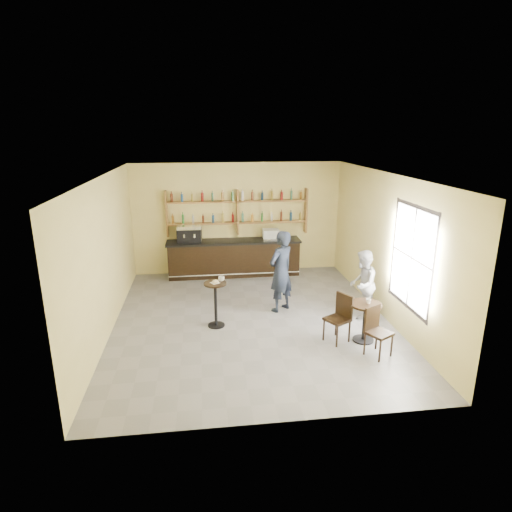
{
  "coord_description": "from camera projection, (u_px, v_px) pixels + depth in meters",
  "views": [
    {
      "loc": [
        -1.02,
        -8.68,
        4.11
      ],
      "look_at": [
        0.2,
        0.8,
        1.25
      ],
      "focal_mm": 30.0,
      "sensor_mm": 36.0,
      "label": 1
    }
  ],
  "objects": [
    {
      "name": "cup_cafe",
      "position": [
        369.0,
        301.0,
        8.39
      ],
      "size": [
        0.12,
        0.12,
        0.09
      ],
      "primitive_type": "imported",
      "rotation": [
        0.0,
        0.0,
        -0.3
      ],
      "color": "white",
      "rests_on": "cafe_table"
    },
    {
      "name": "pedestal_table",
      "position": [
        216.0,
        305.0,
        9.13
      ],
      "size": [
        0.59,
        0.59,
        0.99
      ],
      "primitive_type": null,
      "rotation": [
        0.0,
        0.0,
        -0.27
      ],
      "color": "black",
      "rests_on": "floor"
    },
    {
      "name": "wall_front",
      "position": [
        282.0,
        322.0,
        5.77
      ],
      "size": [
        7.0,
        0.0,
        7.0
      ],
      "primitive_type": "plane",
      "rotation": [
        -1.57,
        0.0,
        0.0
      ],
      "color": "#EAD985",
      "rests_on": "floor"
    },
    {
      "name": "window_frame",
      "position": [
        411.0,
        258.0,
        8.29
      ],
      "size": [
        0.04,
        1.7,
        2.1
      ],
      "primitive_type": null,
      "color": "black",
      "rests_on": "wall_right"
    },
    {
      "name": "wall_left",
      "position": [
        106.0,
        256.0,
        8.73
      ],
      "size": [
        0.0,
        7.0,
        7.0
      ],
      "primitive_type": "plane",
      "rotation": [
        1.57,
        0.0,
        1.57
      ],
      "color": "#EAD985",
      "rests_on": "floor"
    },
    {
      "name": "cafe_table",
      "position": [
        364.0,
        322.0,
        8.51
      ],
      "size": [
        0.66,
        0.66,
        0.81
      ],
      "primitive_type": null,
      "rotation": [
        0.0,
        0.0,
        -0.04
      ],
      "color": "black",
      "rests_on": "floor"
    },
    {
      "name": "bar_counter",
      "position": [
        234.0,
        258.0,
        12.38
      ],
      "size": [
        3.82,
        0.75,
        1.03
      ],
      "primitive_type": null,
      "color": "black",
      "rests_on": "floor"
    },
    {
      "name": "espresso_machine",
      "position": [
        189.0,
        234.0,
        12.01
      ],
      "size": [
        0.7,
        0.48,
        0.48
      ],
      "primitive_type": null,
      "rotation": [
        0.0,
        0.0,
        -0.08
      ],
      "color": "black",
      "rests_on": "bar_counter"
    },
    {
      "name": "patron_second",
      "position": [
        362.0,
        284.0,
        9.52
      ],
      "size": [
        0.89,
        0.95,
        1.56
      ],
      "primitive_type": "imported",
      "rotation": [
        0.0,
        0.0,
        -2.11
      ],
      "color": "#A5A5AA",
      "rests_on": "floor"
    },
    {
      "name": "liquor_bottles",
      "position": [
        238.0,
        206.0,
        12.19
      ],
      "size": [
        3.68,
        0.1,
        1.0
      ],
      "primitive_type": null,
      "color": "#8C5919",
      "rests_on": "shelf_unit"
    },
    {
      "name": "napkin",
      "position": [
        215.0,
        283.0,
        8.99
      ],
      "size": [
        0.23,
        0.23,
        0.0
      ],
      "primitive_type": "cube",
      "rotation": [
        0.0,
        0.0,
        0.53
      ],
      "color": "white",
      "rests_on": "pedestal_table"
    },
    {
      "name": "floor",
      "position": [
        252.0,
        320.0,
        9.55
      ],
      "size": [
        7.0,
        7.0,
        0.0
      ],
      "primitive_type": "plane",
      "color": "slate",
      "rests_on": "ground"
    },
    {
      "name": "cup_pedestal",
      "position": [
        221.0,
        279.0,
        9.09
      ],
      "size": [
        0.15,
        0.15,
        0.1
      ],
      "primitive_type": "imported",
      "rotation": [
        0.0,
        0.0,
        0.16
      ],
      "color": "white",
      "rests_on": "pedestal_table"
    },
    {
      "name": "window_pane",
      "position": [
        412.0,
        258.0,
        8.29
      ],
      "size": [
        0.0,
        2.0,
        2.0
      ],
      "primitive_type": "plane",
      "rotation": [
        1.57,
        0.0,
        -1.57
      ],
      "color": "white",
      "rests_on": "wall_right"
    },
    {
      "name": "man_main",
      "position": [
        281.0,
        271.0,
        9.82
      ],
      "size": [
        0.83,
        0.79,
        1.91
      ],
      "primitive_type": "imported",
      "rotation": [
        0.0,
        0.0,
        3.79
      ],
      "color": "black",
      "rests_on": "floor"
    },
    {
      "name": "shelf_unit",
      "position": [
        238.0,
        212.0,
        12.24
      ],
      "size": [
        4.0,
        0.26,
        1.4
      ],
      "primitive_type": null,
      "color": "brown",
      "rests_on": "wall_back"
    },
    {
      "name": "ceiling",
      "position": [
        251.0,
        175.0,
        8.63
      ],
      "size": [
        7.0,
        7.0,
        0.0
      ],
      "primitive_type": "plane",
      "rotation": [
        3.14,
        0.0,
        0.0
      ],
      "color": "white",
      "rests_on": "wall_back"
    },
    {
      "name": "wall_right",
      "position": [
        386.0,
        247.0,
        9.46
      ],
      "size": [
        0.0,
        7.0,
        7.0
      ],
      "primitive_type": "plane",
      "rotation": [
        1.57,
        0.0,
        -1.57
      ],
      "color": "#EAD985",
      "rests_on": "floor"
    },
    {
      "name": "chair_south",
      "position": [
        379.0,
        333.0,
        7.93
      ],
      "size": [
        0.56,
        0.56,
        0.95
      ],
      "primitive_type": null,
      "rotation": [
        0.0,
        0.0,
        0.52
      ],
      "color": "black",
      "rests_on": "floor"
    },
    {
      "name": "donut",
      "position": [
        216.0,
        282.0,
        8.97
      ],
      "size": [
        0.18,
        0.18,
        0.05
      ],
      "primitive_type": "torus",
      "rotation": [
        0.0,
        0.0,
        -0.4
      ],
      "color": "gold",
      "rests_on": "napkin"
    },
    {
      "name": "chair_west",
      "position": [
        337.0,
        319.0,
        8.47
      ],
      "size": [
        0.57,
        0.57,
        0.97
      ],
      "primitive_type": null,
      "rotation": [
        0.0,
        0.0,
        -1.05
      ],
      "color": "black",
      "rests_on": "floor"
    },
    {
      "name": "pastry_case",
      "position": [
        271.0,
        234.0,
        12.32
      ],
      "size": [
        0.51,
        0.42,
        0.29
      ],
      "primitive_type": null,
      "rotation": [
        0.0,
        0.0,
        -0.07
      ],
      "color": "silver",
      "rests_on": "bar_counter"
    },
    {
      "name": "wall_back",
      "position": [
        237.0,
        218.0,
        12.42
      ],
      "size": [
        7.0,
        0.0,
        7.0
      ],
      "primitive_type": "plane",
      "rotation": [
        1.57,
        0.0,
        0.0
      ],
      "color": "#EAD985",
      "rests_on": "floor"
    }
  ]
}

